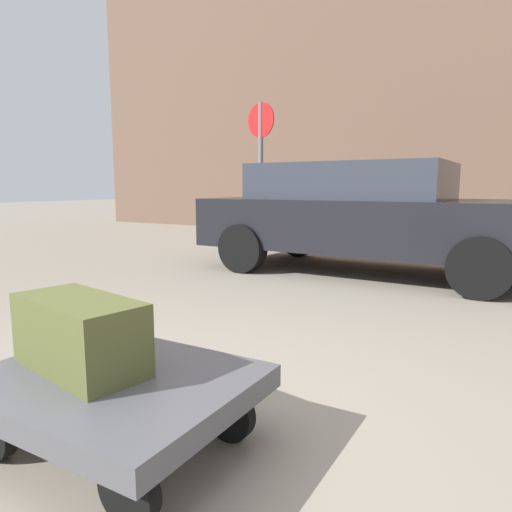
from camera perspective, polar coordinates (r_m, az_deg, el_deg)
ground_plane at (r=2.27m, az=-16.59°, el=-21.62°), size 60.00×60.00×0.00m
luggage_cart at (r=2.15m, az=-16.91°, el=-15.37°), size 1.13×0.90×0.34m
duffel_bag_olive_front_left at (r=2.17m, az=-20.76°, el=-8.92°), size 0.69×0.42×0.31m
parked_car at (r=6.27m, az=13.19°, el=4.96°), size 4.33×1.99×1.42m
no_parking_sign at (r=6.96m, az=0.59°, el=11.12°), size 0.49×0.13×2.33m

